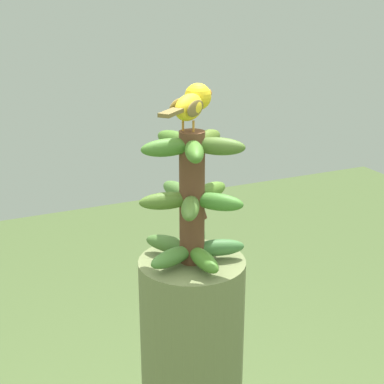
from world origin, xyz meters
name	(u,v)px	position (x,y,z in m)	size (l,w,h in m)	color
banana_bunch	(192,198)	(0.00, 0.00, 1.51)	(0.24, 0.24, 0.30)	brown
perched_bird	(192,103)	(0.01, 0.01, 1.72)	(0.18, 0.16, 0.09)	#C68933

